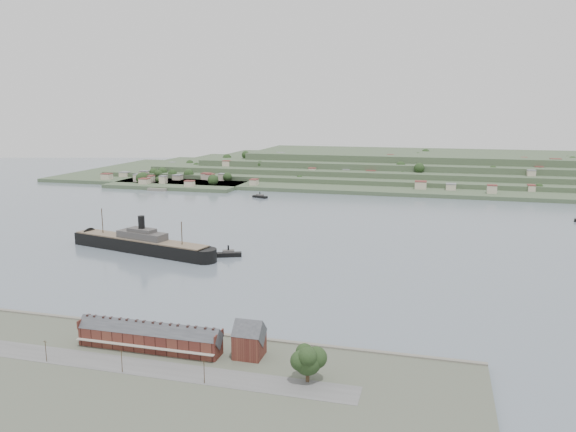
% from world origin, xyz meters
% --- Properties ---
extents(ground, '(1400.00, 1400.00, 0.00)m').
position_xyz_m(ground, '(0.00, 0.00, 0.00)').
color(ground, slate).
rests_on(ground, ground).
extents(near_shore, '(220.00, 80.00, 2.60)m').
position_xyz_m(near_shore, '(0.00, -186.75, 1.01)').
color(near_shore, '#4C5142').
rests_on(near_shore, ground).
extents(terrace_row, '(55.60, 9.80, 11.07)m').
position_xyz_m(terrace_row, '(-10.00, -168.02, 6.84)').
color(terrace_row, '#4D201B').
rests_on(terrace_row, ground).
extents(gabled_building, '(10.40, 10.18, 14.09)m').
position_xyz_m(gabled_building, '(27.50, -164.00, 8.19)').
color(gabled_building, '#4D201B').
rests_on(gabled_building, ground).
extents(far_peninsula, '(760.00, 309.00, 30.00)m').
position_xyz_m(far_peninsula, '(27.91, 393.10, 11.88)').
color(far_peninsula, '#3E5136').
rests_on(far_peninsula, ground).
extents(steamship, '(114.55, 38.84, 27.85)m').
position_xyz_m(steamship, '(-92.87, -33.94, 5.14)').
color(steamship, black).
rests_on(steamship, ground).
extents(tugboat, '(16.35, 10.01, 7.17)m').
position_xyz_m(tugboat, '(-31.75, -31.46, 1.75)').
color(tugboat, black).
rests_on(tugboat, ground).
extents(ferry_west, '(16.73, 9.31, 6.05)m').
position_xyz_m(ferry_west, '(-82.43, 187.17, 1.46)').
color(ferry_west, black).
rests_on(ferry_west, ground).
extents(fig_tree, '(11.58, 10.03, 12.93)m').
position_xyz_m(fig_tree, '(52.34, -177.38, 9.89)').
color(fig_tree, '#3C2D1C').
rests_on(fig_tree, ground).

